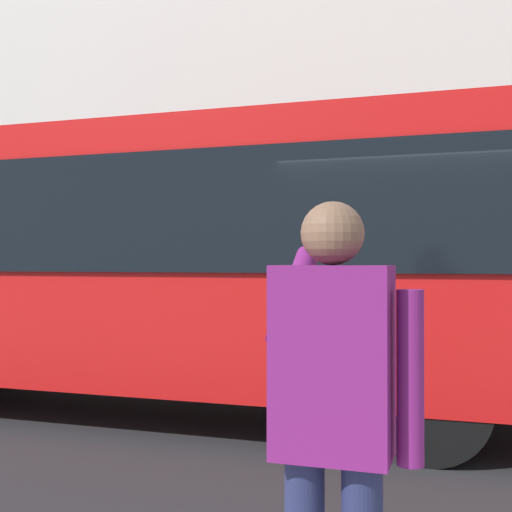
% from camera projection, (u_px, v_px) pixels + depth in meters
% --- Properties ---
extents(ground_plane, '(60.00, 60.00, 0.00)m').
position_uv_depth(ground_plane, '(437.00, 435.00, 6.27)').
color(ground_plane, '#232326').
extents(building_facade_far, '(28.00, 1.55, 12.00)m').
position_uv_depth(building_facade_far, '(456.00, 38.00, 12.78)').
color(building_facade_far, beige).
rests_on(building_facade_far, ground_plane).
extents(red_bus, '(9.05, 2.54, 3.08)m').
position_uv_depth(red_bus, '(157.00, 258.00, 7.37)').
color(red_bus, red).
rests_on(red_bus, ground_plane).
extents(pedestrian_photographer, '(0.53, 0.52, 1.70)m').
position_uv_depth(pedestrian_photographer, '(334.00, 408.00, 2.27)').
color(pedestrian_photographer, '#1E2347').
rests_on(pedestrian_photographer, sidewalk_curb).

